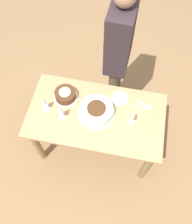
{
  "coord_description": "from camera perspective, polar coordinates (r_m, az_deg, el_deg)",
  "views": [
    {
      "loc": [
        -0.21,
        1.07,
        2.79
      ],
      "look_at": [
        0.0,
        0.0,
        0.78
      ],
      "focal_mm": 40.0,
      "sensor_mm": 36.0,
      "label": 1
    }
  ],
  "objects": [
    {
      "name": "dining_table",
      "position": [
        2.45,
        -0.0,
        -2.08
      ],
      "size": [
        1.28,
        0.71,
        0.73
      ],
      "color": "tan",
      "rests_on": "ground_plane"
    },
    {
      "name": "cake_front_chocolate",
      "position": [
        2.41,
        -7.02,
        3.91
      ],
      "size": [
        0.24,
        0.24,
        0.1
      ],
      "color": "white",
      "rests_on": "dining_table"
    },
    {
      "name": "person_cutting",
      "position": [
        2.46,
        5.25,
        14.34
      ],
      "size": [
        0.24,
        0.41,
        1.65
      ],
      "rotation": [
        0.0,
        0.0,
        1.52
      ],
      "color": "#4C4238",
      "rests_on": "ground_plane"
    },
    {
      "name": "fork_pile",
      "position": [
        2.41,
        10.5,
        1.51
      ],
      "size": [
        0.23,
        0.1,
        0.01
      ],
      "color": "silver",
      "rests_on": "dining_table"
    },
    {
      "name": "ground_plane",
      "position": [
        3.0,
        -0.0,
        -7.09
      ],
      "size": [
        12.0,
        12.0,
        0.0
      ],
      "primitive_type": "plane",
      "color": "#8E6B47"
    },
    {
      "name": "dessert_plate_left",
      "position": [
        2.43,
        5.44,
        3.17
      ],
      "size": [
        0.17,
        0.17,
        0.01
      ],
      "color": "white",
      "rests_on": "dining_table"
    },
    {
      "name": "wine_glass_extra",
      "position": [
        2.2,
        8.49,
        -0.72
      ],
      "size": [
        0.06,
        0.06,
        0.2
      ],
      "color": "silver",
      "rests_on": "dining_table"
    },
    {
      "name": "wine_glass_near",
      "position": [
        2.29,
        -11.88,
        2.39
      ],
      "size": [
        0.07,
        0.07,
        0.21
      ],
      "color": "silver",
      "rests_on": "dining_table"
    },
    {
      "name": "wine_glass_far",
      "position": [
        2.21,
        -8.28,
        0.53
      ],
      "size": [
        0.07,
        0.07,
        0.22
      ],
      "color": "silver",
      "rests_on": "dining_table"
    },
    {
      "name": "cake_center_white",
      "position": [
        2.3,
        -0.01,
        0.32
      ],
      "size": [
        0.35,
        0.35,
        0.1
      ],
      "color": "white",
      "rests_on": "dining_table"
    }
  ]
}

